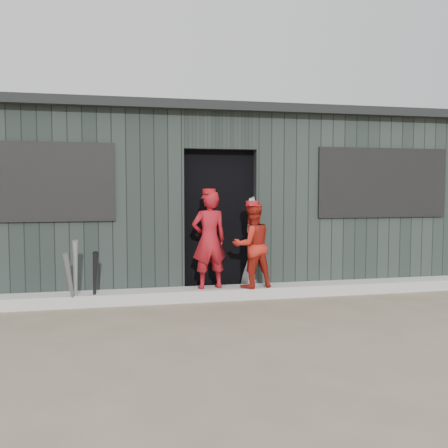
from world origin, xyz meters
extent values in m
plane|color=#6B5C4A|center=(0.00, 0.00, 0.00)|extent=(80.00, 80.00, 0.00)
cube|color=#A8A8A3|center=(0.00, 1.82, 0.07)|extent=(8.00, 0.36, 0.15)
cone|color=#9C9CA4|center=(-1.88, 1.62, 0.43)|extent=(0.10, 0.28, 0.86)
cone|color=slate|center=(-1.95, 1.59, 0.36)|extent=(0.15, 0.29, 0.71)
cone|color=black|center=(-1.66, 1.66, 0.35)|extent=(0.12, 0.30, 0.71)
imported|color=maroon|center=(-0.20, 1.81, 0.79)|extent=(0.51, 0.38, 1.29)
imported|color=#A82014|center=(0.37, 1.75, 0.72)|extent=(0.62, 0.52, 1.13)
imported|color=#AFAFAF|center=(0.55, 2.23, 0.69)|extent=(0.77, 0.61, 1.38)
cube|color=black|center=(0.00, 3.50, 1.20)|extent=(7.60, 2.70, 2.20)
cube|color=#262D2B|center=(-2.25, 2.10, 1.25)|extent=(3.50, 0.20, 2.50)
cube|color=#2A322F|center=(2.25, 2.10, 1.25)|extent=(3.50, 0.20, 2.50)
cube|color=#252C2A|center=(0.00, 2.10, 2.25)|extent=(1.00, 0.20, 0.50)
cube|color=#252C29|center=(3.90, 3.50, 1.25)|extent=(0.20, 3.00, 2.50)
cube|color=#2A322F|center=(0.00, 4.90, 1.25)|extent=(8.00, 0.20, 2.50)
cube|color=black|center=(0.00, 3.50, 2.56)|extent=(8.30, 3.30, 0.12)
cube|color=black|center=(-2.40, 1.98, 1.55)|extent=(2.00, 0.04, 1.00)
cube|color=black|center=(2.40, 1.98, 1.55)|extent=(2.00, 0.04, 1.00)
cube|color=black|center=(-0.16, 2.41, 1.35)|extent=(0.23, 0.23, 0.99)
cube|color=black|center=(0.02, 2.75, 1.30)|extent=(0.24, 0.20, 0.91)
camera|label=1|loc=(-1.38, -4.61, 1.46)|focal=40.00mm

